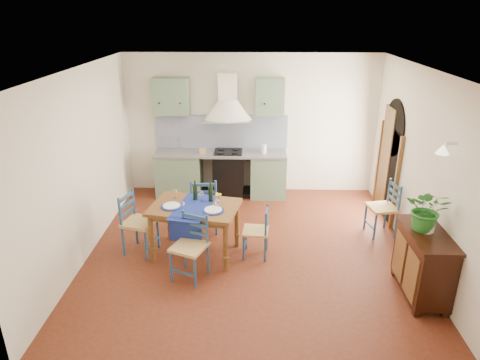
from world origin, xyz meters
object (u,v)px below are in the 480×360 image
object	(u,v)px
sideboard	(423,262)
potted_plant	(428,210)
dining_table	(195,212)
chair_near	(190,247)

from	to	relation	value
sideboard	potted_plant	size ratio (longest dim) A/B	1.82
sideboard	dining_table	bearing A→B (deg)	163.12
dining_table	potted_plant	world-z (taller)	potted_plant
chair_near	sideboard	world-z (taller)	chair_near
chair_near	potted_plant	world-z (taller)	potted_plant
dining_table	sideboard	bearing A→B (deg)	-16.88
chair_near	potted_plant	bearing A→B (deg)	-4.78
potted_plant	chair_near	bearing A→B (deg)	175.22
dining_table	potted_plant	distance (m)	3.22
potted_plant	dining_table	bearing A→B (deg)	164.23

